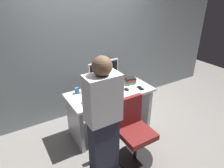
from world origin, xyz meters
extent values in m
plane|color=gray|center=(0.00, 0.00, 0.00)|extent=(9.00, 9.00, 0.00)
cube|color=gray|center=(0.00, 0.85, 1.50)|extent=(6.40, 0.10, 3.00)
cube|color=white|center=(0.00, 0.00, 0.74)|extent=(1.39, 0.64, 0.04)
cube|color=#B2B2B7|center=(-0.63, 0.00, 0.36)|extent=(0.06, 0.56, 0.72)
cube|color=#B2B2B7|center=(0.63, 0.00, 0.36)|extent=(0.06, 0.56, 0.72)
cylinder|color=black|center=(-0.04, -0.76, 0.01)|extent=(0.52, 0.52, 0.03)
cylinder|color=black|center=(-0.04, -0.76, 0.23)|extent=(0.05, 0.05, 0.39)
cube|color=maroon|center=(-0.04, -0.76, 0.46)|extent=(0.44, 0.44, 0.08)
cube|color=maroon|center=(-0.04, -0.57, 0.72)|extent=(0.40, 0.06, 0.44)
cube|color=#262838|center=(-0.53, -0.73, 0.42)|extent=(0.34, 0.20, 0.85)
cube|color=silver|center=(-0.53, -0.73, 1.14)|extent=(0.40, 0.24, 0.58)
sphere|color=brown|center=(-0.53, -0.73, 1.53)|extent=(0.22, 0.22, 0.22)
cube|color=silver|center=(-0.02, 0.18, 0.76)|extent=(0.21, 0.15, 0.02)
cube|color=silver|center=(-0.02, 0.18, 0.81)|extent=(0.04, 0.03, 0.08)
cube|color=silver|center=(-0.02, 0.18, 1.03)|extent=(0.54, 0.05, 0.36)
cube|color=black|center=(-0.02, 0.16, 1.03)|extent=(0.50, 0.03, 0.32)
cube|color=white|center=(-0.06, -0.13, 0.77)|extent=(0.43, 0.14, 0.02)
ellipsoid|color=black|center=(0.25, -0.10, 0.77)|extent=(0.06, 0.10, 0.03)
cylinder|color=white|center=(-0.48, -0.11, 0.80)|extent=(0.07, 0.07, 0.09)
cylinder|color=#3372B2|center=(-0.48, 0.22, 0.80)|extent=(0.07, 0.07, 0.09)
cube|color=white|center=(0.45, 0.07, 0.77)|extent=(0.20, 0.15, 0.03)
cube|color=#338C59|center=(0.44, 0.07, 0.80)|extent=(0.20, 0.16, 0.03)
cube|color=red|center=(0.44, 0.08, 0.83)|extent=(0.17, 0.17, 0.02)
cube|color=black|center=(0.45, 0.08, 0.85)|extent=(0.19, 0.17, 0.03)
cube|color=black|center=(0.47, -0.17, 0.76)|extent=(0.09, 0.15, 0.01)
camera|label=1|loc=(-1.45, -2.44, 2.26)|focal=32.06mm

